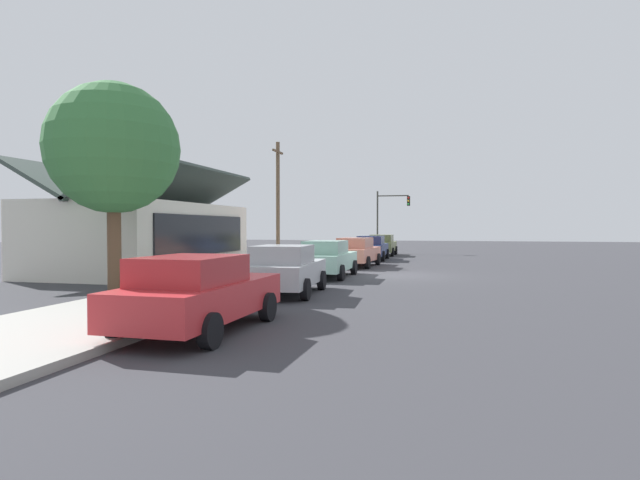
{
  "coord_description": "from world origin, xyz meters",
  "views": [
    {
      "loc": [
        -23.36,
        -2.19,
        2.17
      ],
      "look_at": [
        -0.42,
        3.47,
        1.58
      ],
      "focal_mm": 29.09,
      "sensor_mm": 36.0,
      "label": 1
    }
  ],
  "objects_px": {
    "shade_tree": "(113,149)",
    "traffic_light_main": "(390,211)",
    "car_cherry": "(199,293)",
    "fire_hydrant_red": "(336,255)",
    "car_seafoam": "(327,258)",
    "utility_pole_wooden": "(278,199)",
    "car_navy": "(372,248)",
    "car_olive": "(382,245)",
    "car_coral": "(357,252)",
    "car_silver": "(285,269)"
  },
  "relations": [
    {
      "from": "utility_pole_wooden",
      "to": "car_seafoam",
      "type": "bearing_deg",
      "value": -150.04
    },
    {
      "from": "car_coral",
      "to": "car_navy",
      "type": "bearing_deg",
      "value": 3.42
    },
    {
      "from": "car_seafoam",
      "to": "fire_hydrant_red",
      "type": "bearing_deg",
      "value": 9.79
    },
    {
      "from": "car_cherry",
      "to": "fire_hydrant_red",
      "type": "relative_size",
      "value": 6.54
    },
    {
      "from": "car_olive",
      "to": "car_seafoam",
      "type": "bearing_deg",
      "value": 178.79
    },
    {
      "from": "shade_tree",
      "to": "utility_pole_wooden",
      "type": "xyz_separation_m",
      "value": [
        16.23,
        -0.19,
        -0.78
      ]
    },
    {
      "from": "car_cherry",
      "to": "traffic_light_main",
      "type": "xyz_separation_m",
      "value": [
        33.99,
        -0.25,
        2.67
      ]
    },
    {
      "from": "car_silver",
      "to": "fire_hydrant_red",
      "type": "xyz_separation_m",
      "value": [
        13.92,
        1.32,
        -0.32
      ]
    },
    {
      "from": "car_silver",
      "to": "fire_hydrant_red",
      "type": "distance_m",
      "value": 13.99
    },
    {
      "from": "traffic_light_main",
      "to": "fire_hydrant_red",
      "type": "xyz_separation_m",
      "value": [
        -13.95,
        1.66,
        -2.99
      ]
    },
    {
      "from": "car_cherry",
      "to": "car_seafoam",
      "type": "height_order",
      "value": "same"
    },
    {
      "from": "car_cherry",
      "to": "car_seafoam",
      "type": "bearing_deg",
      "value": 1.35
    },
    {
      "from": "car_navy",
      "to": "shade_tree",
      "type": "relative_size",
      "value": 0.7
    },
    {
      "from": "car_seafoam",
      "to": "shade_tree",
      "type": "relative_size",
      "value": 0.68
    },
    {
      "from": "car_navy",
      "to": "utility_pole_wooden",
      "type": "xyz_separation_m",
      "value": [
        -2.96,
        5.51,
        3.11
      ]
    },
    {
      "from": "car_seafoam",
      "to": "utility_pole_wooden",
      "type": "distance_m",
      "value": 11.16
    },
    {
      "from": "car_seafoam",
      "to": "utility_pole_wooden",
      "type": "xyz_separation_m",
      "value": [
        9.28,
        5.35,
        3.11
      ]
    },
    {
      "from": "car_olive",
      "to": "traffic_light_main",
      "type": "height_order",
      "value": "traffic_light_main"
    },
    {
      "from": "shade_tree",
      "to": "traffic_light_main",
      "type": "bearing_deg",
      "value": -11.42
    },
    {
      "from": "car_silver",
      "to": "traffic_light_main",
      "type": "xyz_separation_m",
      "value": [
        27.87,
        -0.34,
        2.68
      ]
    },
    {
      "from": "car_cherry",
      "to": "fire_hydrant_red",
      "type": "xyz_separation_m",
      "value": [
        20.05,
        1.41,
        -0.32
      ]
    },
    {
      "from": "car_olive",
      "to": "shade_tree",
      "type": "relative_size",
      "value": 0.68
    },
    {
      "from": "car_silver",
      "to": "utility_pole_wooden",
      "type": "height_order",
      "value": "utility_pole_wooden"
    },
    {
      "from": "car_olive",
      "to": "shade_tree",
      "type": "bearing_deg",
      "value": 166.33
    },
    {
      "from": "fire_hydrant_red",
      "to": "car_navy",
      "type": "bearing_deg",
      "value": -19.79
    },
    {
      "from": "utility_pole_wooden",
      "to": "fire_hydrant_red",
      "type": "xyz_separation_m",
      "value": [
        -1.23,
        -4.0,
        -3.43
      ]
    },
    {
      "from": "shade_tree",
      "to": "utility_pole_wooden",
      "type": "distance_m",
      "value": 16.25
    },
    {
      "from": "car_seafoam",
      "to": "traffic_light_main",
      "type": "height_order",
      "value": "traffic_light_main"
    },
    {
      "from": "car_cherry",
      "to": "utility_pole_wooden",
      "type": "bearing_deg",
      "value": 15.35
    },
    {
      "from": "car_silver",
      "to": "car_navy",
      "type": "relative_size",
      "value": 0.92
    },
    {
      "from": "shade_tree",
      "to": "fire_hydrant_red",
      "type": "xyz_separation_m",
      "value": [
        15.0,
        -4.19,
        -4.21
      ]
    },
    {
      "from": "traffic_light_main",
      "to": "fire_hydrant_red",
      "type": "height_order",
      "value": "traffic_light_main"
    },
    {
      "from": "car_silver",
      "to": "car_navy",
      "type": "bearing_deg",
      "value": -3.96
    },
    {
      "from": "car_navy",
      "to": "shade_tree",
      "type": "height_order",
      "value": "shade_tree"
    },
    {
      "from": "car_coral",
      "to": "traffic_light_main",
      "type": "xyz_separation_m",
      "value": [
        15.75,
        -0.1,
        2.68
      ]
    },
    {
      "from": "car_navy",
      "to": "fire_hydrant_red",
      "type": "xyz_separation_m",
      "value": [
        -4.19,
        1.51,
        -0.32
      ]
    },
    {
      "from": "car_coral",
      "to": "shade_tree",
      "type": "bearing_deg",
      "value": 159.42
    },
    {
      "from": "car_cherry",
      "to": "car_coral",
      "type": "height_order",
      "value": "same"
    },
    {
      "from": "car_seafoam",
      "to": "car_olive",
      "type": "xyz_separation_m",
      "value": [
        17.76,
        -0.18,
        0.0
      ]
    },
    {
      "from": "car_navy",
      "to": "traffic_light_main",
      "type": "bearing_deg",
      "value": -2.1
    },
    {
      "from": "car_cherry",
      "to": "utility_pole_wooden",
      "type": "xyz_separation_m",
      "value": [
        21.28,
        5.41,
        3.11
      ]
    },
    {
      "from": "fire_hydrant_red",
      "to": "car_olive",
      "type": "bearing_deg",
      "value": -8.96
    },
    {
      "from": "car_olive",
      "to": "fire_hydrant_red",
      "type": "xyz_separation_m",
      "value": [
        -9.7,
        1.53,
        -0.32
      ]
    },
    {
      "from": "car_coral",
      "to": "car_cherry",
      "type": "bearing_deg",
      "value": -177.52
    },
    {
      "from": "car_cherry",
      "to": "utility_pole_wooden",
      "type": "distance_m",
      "value": 22.17
    },
    {
      "from": "car_seafoam",
      "to": "fire_hydrant_red",
      "type": "height_order",
      "value": "car_seafoam"
    },
    {
      "from": "car_silver",
      "to": "car_coral",
      "type": "xyz_separation_m",
      "value": [
        12.12,
        -0.24,
        0.0
      ]
    },
    {
      "from": "car_coral",
      "to": "shade_tree",
      "type": "xyz_separation_m",
      "value": [
        -13.19,
        5.74,
        3.89
      ]
    },
    {
      "from": "car_seafoam",
      "to": "car_coral",
      "type": "bearing_deg",
      "value": -1.62
    },
    {
      "from": "traffic_light_main",
      "to": "fire_hydrant_red",
      "type": "distance_m",
      "value": 14.36
    }
  ]
}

